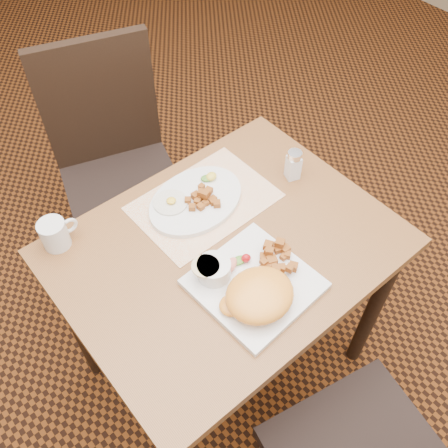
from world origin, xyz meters
TOP-DOWN VIEW (x-y plane):
  - ground at (0.00, 0.00)m, footprint 8.00×8.00m
  - table at (0.00, 0.00)m, footprint 0.90×0.70m
  - chair_far at (0.04, 0.71)m, footprint 0.53×0.54m
  - placemat at (0.05, 0.16)m, footprint 0.41×0.29m
  - plate_square at (-0.03, -0.15)m, footprint 0.30×0.30m
  - plate_oval at (0.03, 0.18)m, footprint 0.33×0.26m
  - hollandaise_mound at (-0.06, -0.19)m, footprint 0.18×0.16m
  - ramekin at (-0.10, -0.06)m, footprint 0.10×0.09m
  - garnish_sq at (-0.03, -0.07)m, footprint 0.10×0.05m
  - fried_egg at (-0.04, 0.21)m, footprint 0.10×0.10m
  - garnish_ov at (0.11, 0.21)m, footprint 0.06×0.05m
  - salt_shaker at (0.32, 0.07)m, footprint 0.05×0.05m
  - coffee_mug at (-0.35, 0.30)m, footprint 0.11×0.07m
  - home_fries_sq at (0.05, -0.13)m, footprint 0.10×0.12m
  - home_fries_ov at (0.04, 0.16)m, footprint 0.09×0.11m

SIDE VIEW (x-z plane):
  - ground at x=0.00m, z-range 0.00..0.00m
  - chair_far at x=0.04m, z-range 0.05..1.02m
  - table at x=0.00m, z-range 0.27..1.02m
  - placemat at x=0.05m, z-range 0.75..0.75m
  - plate_square at x=-0.03m, z-range 0.75..0.77m
  - plate_oval at x=0.03m, z-range 0.75..0.77m
  - fried_egg at x=-0.04m, z-range 0.76..0.78m
  - garnish_sq at x=-0.03m, z-range 0.76..0.79m
  - garnish_ov at x=0.11m, z-range 0.77..0.79m
  - home_fries_sq at x=0.05m, z-range 0.76..0.80m
  - home_fries_ov at x=0.04m, z-range 0.76..0.80m
  - ramekin at x=-0.10m, z-range 0.77..0.82m
  - coffee_mug at x=-0.35m, z-range 0.75..0.83m
  - hollandaise_mound at x=-0.06m, z-range 0.76..0.83m
  - salt_shaker at x=0.32m, z-range 0.75..0.85m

